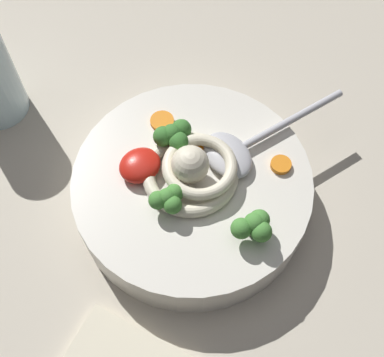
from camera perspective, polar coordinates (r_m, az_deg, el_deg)
table_slab at (r=58.72cm, az=-0.92°, el=-1.08°), size 91.17×91.17×3.61cm
soup_bowl at (r=53.63cm, az=0.00°, el=-1.27°), size 24.61×24.61×5.02cm
noodle_pile at (r=50.45cm, az=0.03°, el=0.97°), size 10.73×10.52×4.31cm
soup_spoon at (r=52.61cm, az=5.25°, el=3.33°), size 17.46×6.42×1.60cm
chili_sauce_dollop at (r=51.41cm, az=-5.84°, el=1.48°), size 4.36×3.92×1.96cm
broccoli_floret_rear at (r=47.31cm, az=6.79°, el=-5.42°), size 3.93×3.38×3.11cm
broccoli_floret_near_spoon at (r=51.85cm, az=-2.00°, el=4.86°), size 4.11×3.54×3.25cm
broccoli_floret_front at (r=48.48cm, az=-2.72°, el=-2.31°), size 3.56×3.06×2.81cm
carrot_slice_beside_noodles at (r=52.78cm, az=9.92°, el=1.53°), size 2.13×2.13×0.56cm
carrot_slice_left at (r=53.25cm, az=0.43°, el=3.79°), size 2.14×2.14×0.61cm
carrot_slice_extra_a at (r=55.16cm, az=-3.37°, el=6.42°), size 2.56×2.56×0.44cm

